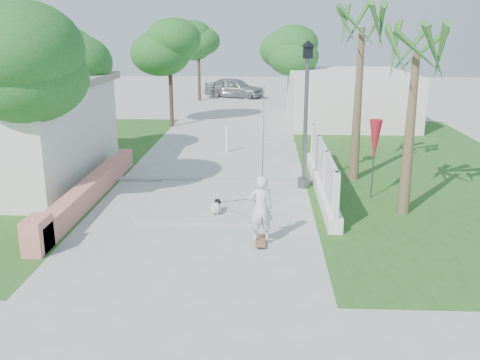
# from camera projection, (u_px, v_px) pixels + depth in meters

# --- Properties ---
(ground) EXTENTS (90.00, 90.00, 0.00)m
(ground) POSITION_uv_depth(u_px,v_px,m) (185.00, 258.00, 11.49)
(ground) COLOR #B7B7B2
(ground) RESTS_ON ground
(path_strip) EXTENTS (3.20, 36.00, 0.06)m
(path_strip) POSITION_uv_depth(u_px,v_px,m) (236.00, 114.00, 30.70)
(path_strip) COLOR #B7B7B2
(path_strip) RESTS_ON ground
(curb) EXTENTS (6.50, 0.25, 0.10)m
(curb) POSITION_uv_depth(u_px,v_px,m) (212.00, 180.00, 17.25)
(curb) COLOR #999993
(curb) RESTS_ON ground
(grass_left) EXTENTS (8.00, 20.00, 0.01)m
(grass_left) POSITION_uv_depth(u_px,v_px,m) (27.00, 164.00, 19.49)
(grass_left) COLOR #295A1C
(grass_left) RESTS_ON ground
(grass_right) EXTENTS (8.00, 20.00, 0.01)m
(grass_right) POSITION_uv_depth(u_px,v_px,m) (415.00, 168.00, 18.87)
(grass_right) COLOR #295A1C
(grass_right) RESTS_ON ground
(pink_wall) EXTENTS (0.45, 8.20, 0.80)m
(pink_wall) POSITION_uv_depth(u_px,v_px,m) (87.00, 193.00, 14.97)
(pink_wall) COLOR tan
(pink_wall) RESTS_ON ground
(lattice_fence) EXTENTS (0.35, 7.00, 1.50)m
(lattice_fence) POSITION_uv_depth(u_px,v_px,m) (322.00, 175.00, 16.00)
(lattice_fence) COLOR white
(lattice_fence) RESTS_ON ground
(building_right) EXTENTS (6.00, 8.00, 2.60)m
(building_right) POSITION_uv_depth(u_px,v_px,m) (347.00, 96.00, 28.17)
(building_right) COLOR silver
(building_right) RESTS_ON ground
(street_lamp) EXTENTS (0.44, 0.44, 4.44)m
(street_lamp) POSITION_uv_depth(u_px,v_px,m) (306.00, 110.00, 15.99)
(street_lamp) COLOR #59595E
(street_lamp) RESTS_ON ground
(bollard) EXTENTS (0.14, 0.14, 1.09)m
(bollard) POSITION_uv_depth(u_px,v_px,m) (227.00, 139.00, 20.93)
(bollard) COLOR white
(bollard) RESTS_ON ground
(patio_umbrella) EXTENTS (0.36, 0.36, 2.30)m
(patio_umbrella) POSITION_uv_depth(u_px,v_px,m) (375.00, 141.00, 15.14)
(patio_umbrella) COLOR #59595E
(patio_umbrella) RESTS_ON ground
(tree_left_near) EXTENTS (3.60, 3.60, 5.28)m
(tree_left_near) POSITION_uv_depth(u_px,v_px,m) (22.00, 67.00, 13.51)
(tree_left_near) COLOR #4C3826
(tree_left_near) RESTS_ON ground
(tree_left_mid) EXTENTS (3.20, 3.20, 4.85)m
(tree_left_mid) POSITION_uv_depth(u_px,v_px,m) (64.00, 66.00, 18.93)
(tree_left_mid) COLOR #4C3826
(tree_left_mid) RESTS_ON ground
(tree_path_left) EXTENTS (3.40, 3.40, 5.23)m
(tree_path_left) POSITION_uv_depth(u_px,v_px,m) (170.00, 48.00, 25.93)
(tree_path_left) COLOR #4C3826
(tree_path_left) RESTS_ON ground
(tree_path_right) EXTENTS (3.00, 3.00, 4.79)m
(tree_path_right) POSITION_uv_depth(u_px,v_px,m) (293.00, 52.00, 29.59)
(tree_path_right) COLOR #4C3826
(tree_path_right) RESTS_ON ground
(tree_path_far) EXTENTS (3.20, 3.20, 5.17)m
(tree_path_far) POSITION_uv_depth(u_px,v_px,m) (199.00, 43.00, 35.53)
(tree_path_far) COLOR #4C3826
(tree_path_far) RESTS_ON ground
(palm_far) EXTENTS (1.80, 1.80, 5.30)m
(palm_far) POSITION_uv_depth(u_px,v_px,m) (362.00, 38.00, 16.31)
(palm_far) COLOR brown
(palm_far) RESTS_ON ground
(palm_near) EXTENTS (1.80, 1.80, 4.70)m
(palm_near) POSITION_uv_depth(u_px,v_px,m) (416.00, 62.00, 13.25)
(palm_near) COLOR brown
(palm_near) RESTS_ON ground
(skateboarder) EXTENTS (1.50, 2.47, 1.62)m
(skateboarder) POSITION_uv_depth(u_px,v_px,m) (237.00, 202.00, 12.95)
(skateboarder) COLOR #965E3C
(skateboarder) RESTS_ON ground
(dog) EXTENTS (0.33, 0.61, 0.42)m
(dog) POSITION_uv_depth(u_px,v_px,m) (216.00, 207.00, 14.08)
(dog) COLOR silver
(dog) RESTS_ON ground
(parked_car) EXTENTS (4.55, 3.13, 1.44)m
(parked_car) POSITION_uv_depth(u_px,v_px,m) (234.00, 88.00, 37.70)
(parked_car) COLOR #A8ABB0
(parked_car) RESTS_ON ground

